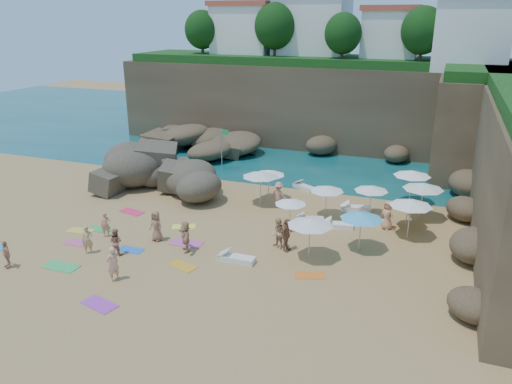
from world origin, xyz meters
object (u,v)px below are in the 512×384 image
(person_stand_4, at_px, (387,215))
(person_stand_5, at_px, (166,163))
(rock_outcrop, at_px, (168,189))
(person_stand_1, at_px, (116,242))
(lounger_0, at_px, (310,219))
(person_stand_6, at_px, (113,264))
(parasol_1, at_px, (371,188))
(person_stand_3, at_px, (286,235))
(parasol_2, at_px, (412,173))
(flag_pole, at_px, (223,144))
(parasol_0, at_px, (261,174))
(person_stand_2, at_px, (278,195))
(person_stand_0, at_px, (87,240))

(person_stand_4, xyz_separation_m, person_stand_5, (-19.13, 5.78, -0.14))
(person_stand_4, bearing_deg, rock_outcrop, -154.85)
(person_stand_1, xyz_separation_m, person_stand_5, (-5.51, 14.75, 0.01))
(lounger_0, distance_m, person_stand_6, 13.12)
(parasol_1, bearing_deg, person_stand_3, -117.48)
(parasol_1, height_order, parasol_2, parasol_2)
(flag_pole, bearing_deg, person_stand_3, -53.17)
(person_stand_5, bearing_deg, lounger_0, -30.36)
(parasol_0, distance_m, person_stand_5, 11.29)
(person_stand_2, bearing_deg, person_stand_5, -14.23)
(parasol_1, distance_m, person_stand_6, 17.06)
(flag_pole, xyz_separation_m, parasol_0, (5.96, -6.77, -0.05))
(person_stand_0, bearing_deg, person_stand_3, -9.60)
(parasol_0, distance_m, person_stand_6, 13.18)
(person_stand_3, bearing_deg, parasol_0, 44.80)
(rock_outcrop, bearing_deg, flag_pole, 73.77)
(lounger_0, xyz_separation_m, person_stand_4, (4.76, 0.53, 0.78))
(person_stand_4, bearing_deg, person_stand_1, -115.26)
(parasol_0, height_order, parasol_1, parasol_0)
(rock_outcrop, relative_size, person_stand_3, 4.33)
(person_stand_0, bearing_deg, parasol_0, 27.22)
(rock_outcrop, xyz_separation_m, lounger_0, (11.89, -2.34, 0.14))
(person_stand_1, height_order, person_stand_2, person_stand_2)
(flag_pole, height_order, person_stand_0, flag_pole)
(parasol_0, xyz_separation_m, person_stand_1, (-4.75, -10.27, -1.45))
(person_stand_1, relative_size, person_stand_3, 0.80)
(rock_outcrop, relative_size, lounger_0, 4.77)
(rock_outcrop, xyz_separation_m, person_stand_4, (16.65, -1.81, 0.92))
(person_stand_3, xyz_separation_m, person_stand_6, (-7.07, -6.30, -0.04))
(person_stand_2, relative_size, person_stand_5, 1.18)
(parasol_0, bearing_deg, person_stand_5, 156.41)
(person_stand_3, relative_size, person_stand_5, 1.24)
(person_stand_5, height_order, person_stand_6, person_stand_6)
(parasol_2, bearing_deg, lounger_0, -135.12)
(person_stand_4, bearing_deg, parasol_2, 110.73)
(person_stand_2, distance_m, person_stand_3, 6.74)
(person_stand_4, height_order, person_stand_5, person_stand_4)
(rock_outcrop, xyz_separation_m, parasol_2, (17.62, 3.37, 2.24))
(person_stand_0, relative_size, person_stand_3, 0.84)
(parasol_0, relative_size, parasol_1, 1.15)
(person_stand_0, bearing_deg, person_stand_5, 72.32)
(person_stand_4, height_order, person_stand_6, person_stand_6)
(rock_outcrop, relative_size, person_stand_4, 4.55)
(rock_outcrop, xyz_separation_m, parasol_1, (15.33, 0.01, 1.93))
(person_stand_2, height_order, person_stand_6, person_stand_2)
(person_stand_1, xyz_separation_m, person_stand_6, (1.60, -2.46, 0.15))
(parasol_2, xyz_separation_m, person_stand_0, (-16.15, -14.60, -1.42))
(rock_outcrop, distance_m, parasol_1, 15.45)
(person_stand_5, bearing_deg, parasol_2, -8.36)
(parasol_2, xyz_separation_m, person_stand_5, (-20.10, 0.59, -1.46))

